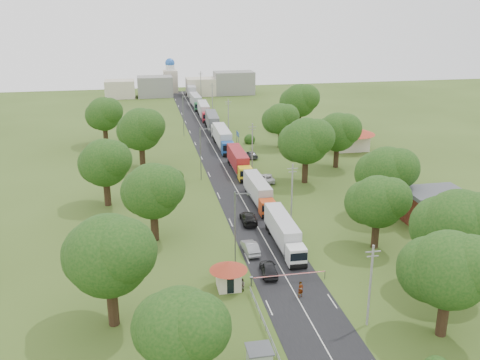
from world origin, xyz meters
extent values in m
plane|color=#374E1A|center=(0.00, 0.00, 0.00)|extent=(260.00, 260.00, 0.00)
cube|color=black|center=(0.00, 20.00, 0.00)|extent=(8.00, 200.00, 0.04)
cylinder|color=slate|center=(-4.50, -25.00, 0.55)|extent=(0.20, 0.20, 1.10)
cube|color=slate|center=(-4.50, -25.00, 1.05)|extent=(0.35, 0.35, 0.25)
cylinder|color=red|center=(0.00, -25.00, 1.00)|extent=(9.00, 0.12, 0.12)
cylinder|color=slate|center=(4.50, -25.00, 0.50)|extent=(0.10, 0.10, 1.00)
cube|color=beige|center=(-7.20, -25.00, 1.20)|extent=(2.60, 2.60, 2.40)
cone|color=#9B301C|center=(-7.20, -25.00, 2.90)|extent=(4.40, 4.40, 1.10)
cube|color=black|center=(-5.89, -25.00, 1.40)|extent=(0.02, 1.20, 0.90)
cube|color=black|center=(-7.20, -26.31, 1.00)|extent=(0.80, 0.02, 1.90)
cube|color=#99A593|center=(-7.00, -40.00, 1.15)|extent=(2.00, 2.00, 2.30)
cube|color=#47494F|center=(-7.00, -40.00, 2.35)|extent=(2.30, 2.30, 0.12)
cube|color=black|center=(-5.99, -40.00, 1.30)|extent=(0.02, 1.00, 0.80)
cylinder|color=slate|center=(5.20, 33.80, 2.00)|extent=(0.12, 0.12, 4.00)
cylinder|color=slate|center=(5.20, 36.20, 2.00)|extent=(0.12, 0.12, 4.00)
cube|color=navy|center=(5.20, 35.00, 3.60)|extent=(0.06, 3.00, 1.00)
cube|color=silver|center=(5.20, 35.00, 3.60)|extent=(0.07, 3.10, 0.06)
cylinder|color=gray|center=(5.50, -35.00, 4.50)|extent=(0.24, 0.24, 9.00)
cube|color=gray|center=(5.50, -35.00, 8.30)|extent=(1.60, 0.10, 0.10)
cube|color=gray|center=(5.50, -35.00, 7.80)|extent=(1.20, 0.10, 0.10)
cylinder|color=gray|center=(5.50, -7.00, 4.50)|extent=(0.24, 0.24, 9.00)
cube|color=gray|center=(5.50, -7.00, 8.30)|extent=(1.60, 0.10, 0.10)
cube|color=gray|center=(5.50, -7.00, 7.80)|extent=(1.20, 0.10, 0.10)
cylinder|color=gray|center=(5.50, 21.00, 4.50)|extent=(0.24, 0.24, 9.00)
cube|color=gray|center=(5.50, 21.00, 8.30)|extent=(1.60, 0.10, 0.10)
cube|color=gray|center=(5.50, 21.00, 7.80)|extent=(1.20, 0.10, 0.10)
cylinder|color=gray|center=(5.50, 49.00, 4.50)|extent=(0.24, 0.24, 9.00)
cube|color=gray|center=(5.50, 49.00, 8.30)|extent=(1.60, 0.10, 0.10)
cube|color=gray|center=(5.50, 49.00, 7.80)|extent=(1.20, 0.10, 0.10)
cylinder|color=gray|center=(5.50, 77.00, 4.50)|extent=(0.24, 0.24, 9.00)
cube|color=gray|center=(5.50, 77.00, 8.30)|extent=(1.60, 0.10, 0.10)
cube|color=gray|center=(5.50, 77.00, 7.80)|extent=(1.20, 0.10, 0.10)
cylinder|color=gray|center=(5.50, 105.00, 4.50)|extent=(0.24, 0.24, 9.00)
cube|color=gray|center=(5.50, 105.00, 8.30)|extent=(1.60, 0.10, 0.10)
cube|color=gray|center=(5.50, 105.00, 7.80)|extent=(1.20, 0.10, 0.10)
cylinder|color=slate|center=(-5.50, -20.00, 5.00)|extent=(0.16, 0.16, 10.00)
cube|color=slate|center=(-4.60, -20.00, 9.70)|extent=(1.80, 0.10, 0.10)
cube|color=slate|center=(-3.80, -20.00, 9.55)|extent=(0.50, 0.22, 0.15)
cylinder|color=slate|center=(-5.50, 15.00, 5.00)|extent=(0.16, 0.16, 10.00)
cube|color=slate|center=(-4.60, 15.00, 9.70)|extent=(1.80, 0.10, 0.10)
cube|color=slate|center=(-3.80, 15.00, 9.55)|extent=(0.50, 0.22, 0.15)
cylinder|color=slate|center=(-5.50, 50.00, 5.00)|extent=(0.16, 0.16, 10.00)
cube|color=slate|center=(-4.60, 50.00, 9.70)|extent=(1.80, 0.10, 0.10)
cube|color=slate|center=(-3.80, 50.00, 9.55)|extent=(0.50, 0.22, 0.15)
cylinder|color=#382616|center=(12.00, -38.00, 2.10)|extent=(1.08, 1.08, 4.20)
sphere|color=#133B10|center=(12.00, -38.00, 7.22)|extent=(7.70, 7.70, 7.70)
sphere|color=#133B10|center=(13.38, -39.10, 8.05)|extent=(6.05, 6.05, 6.05)
sphere|color=#133B10|center=(10.90, -36.62, 6.67)|extent=(6.60, 6.60, 6.60)
cylinder|color=#382616|center=(18.00, -30.00, 2.27)|extent=(1.12, 1.12, 4.55)
sphere|color=#133B10|center=(18.00, -30.00, 7.85)|extent=(8.40, 8.40, 8.40)
sphere|color=#133B10|center=(19.50, -31.20, 8.75)|extent=(6.60, 6.60, 6.60)
sphere|color=#133B10|center=(16.80, -28.50, 7.25)|extent=(7.20, 7.20, 7.20)
cylinder|color=#382616|center=(14.00, -18.00, 1.92)|extent=(1.04, 1.04, 3.85)
sphere|color=#133B10|center=(14.00, -18.00, 6.60)|extent=(7.00, 7.00, 7.00)
sphere|color=#133B10|center=(15.25, -19.00, 7.35)|extent=(5.50, 5.50, 5.50)
sphere|color=#133B10|center=(13.00, -16.75, 6.10)|extent=(6.00, 6.00, 6.00)
cylinder|color=#382616|center=(20.00, -8.00, 2.10)|extent=(1.08, 1.08, 4.20)
sphere|color=#133B10|center=(20.00, -8.00, 7.22)|extent=(7.70, 7.70, 7.70)
sphere|color=#133B10|center=(21.38, -9.10, 8.05)|extent=(6.05, 6.05, 6.05)
sphere|color=#133B10|center=(18.90, -6.62, 6.67)|extent=(6.60, 6.60, 6.60)
cylinder|color=#382616|center=(13.00, 10.00, 2.27)|extent=(1.12, 1.12, 4.55)
sphere|color=#133B10|center=(13.00, 10.00, 7.85)|extent=(8.40, 8.40, 8.40)
sphere|color=#133B10|center=(14.50, 8.80, 8.75)|extent=(6.60, 6.60, 6.60)
sphere|color=#133B10|center=(11.80, 11.50, 7.25)|extent=(7.20, 7.20, 7.20)
cylinder|color=#382616|center=(22.00, 18.00, 2.10)|extent=(1.08, 1.08, 4.20)
sphere|color=#133B10|center=(22.00, 18.00, 7.22)|extent=(7.70, 7.70, 7.70)
sphere|color=#133B10|center=(23.38, 16.90, 8.05)|extent=(6.05, 6.05, 6.05)
sphere|color=#133B10|center=(20.90, 19.38, 6.67)|extent=(6.60, 6.60, 6.60)
cylinder|color=#382616|center=(15.00, 35.00, 1.92)|extent=(1.04, 1.04, 3.85)
sphere|color=#133B10|center=(15.00, 35.00, 6.60)|extent=(7.00, 7.00, 7.00)
sphere|color=#133B10|center=(16.25, 34.00, 7.35)|extent=(5.50, 5.50, 5.50)
sphere|color=#133B10|center=(14.00, 36.25, 6.10)|extent=(6.00, 6.00, 6.00)
cylinder|color=#382616|center=(24.00, 50.00, 2.27)|extent=(1.12, 1.12, 4.55)
sphere|color=#133B10|center=(24.00, 50.00, 7.85)|extent=(8.40, 8.40, 8.40)
sphere|color=#133B10|center=(25.50, 48.80, 8.75)|extent=(6.60, 6.60, 6.60)
sphere|color=#133B10|center=(22.80, 51.50, 7.25)|extent=(7.20, 7.20, 7.20)
sphere|color=#133B10|center=(-14.00, -42.00, 6.60)|extent=(7.00, 7.00, 7.00)
sphere|color=#133B10|center=(-12.75, -43.00, 7.35)|extent=(5.50, 5.50, 5.50)
sphere|color=#133B10|center=(-15.00, -40.75, 6.10)|extent=(6.00, 6.00, 6.00)
cylinder|color=#382616|center=(-20.00, -30.00, 2.27)|extent=(1.12, 1.12, 4.55)
sphere|color=#133B10|center=(-20.00, -30.00, 7.85)|extent=(8.40, 8.40, 8.40)
sphere|color=#133B10|center=(-18.50, -31.20, 8.75)|extent=(6.60, 6.60, 6.60)
sphere|color=#133B10|center=(-21.20, -28.50, 7.25)|extent=(7.20, 7.20, 7.20)
cylinder|color=#382616|center=(-15.00, -10.00, 2.10)|extent=(1.08, 1.08, 4.20)
sphere|color=#133B10|center=(-15.00, -10.00, 7.22)|extent=(7.70, 7.70, 7.70)
sphere|color=#133B10|center=(-13.62, -11.10, 8.05)|extent=(6.05, 6.05, 6.05)
sphere|color=#133B10|center=(-16.10, -8.62, 6.67)|extent=(6.60, 6.60, 6.60)
cylinder|color=#382616|center=(-22.00, 5.00, 2.10)|extent=(1.08, 1.08, 4.20)
sphere|color=#133B10|center=(-22.00, 5.00, 7.22)|extent=(7.70, 7.70, 7.70)
sphere|color=#133B10|center=(-20.62, 3.90, 8.05)|extent=(6.05, 6.05, 6.05)
sphere|color=#133B10|center=(-23.10, 6.38, 6.67)|extent=(6.60, 6.60, 6.60)
cylinder|color=#382616|center=(-16.00, 25.00, 2.27)|extent=(1.12, 1.12, 4.55)
sphere|color=#133B10|center=(-16.00, 25.00, 7.85)|extent=(8.40, 8.40, 8.40)
sphere|color=#133B10|center=(-14.50, 23.80, 8.75)|extent=(6.60, 6.60, 6.60)
sphere|color=#133B10|center=(-17.20, 26.50, 7.25)|extent=(7.20, 7.20, 7.20)
cylinder|color=#382616|center=(-24.00, 45.00, 2.10)|extent=(1.08, 1.08, 4.20)
sphere|color=#133B10|center=(-24.00, 45.00, 7.22)|extent=(7.70, 7.70, 7.70)
sphere|color=#133B10|center=(-22.62, 43.90, 8.05)|extent=(6.05, 6.05, 6.05)
sphere|color=#133B10|center=(-25.10, 46.38, 6.67)|extent=(6.60, 6.60, 6.60)
cube|color=maroon|center=(26.00, -12.00, 2.30)|extent=(8.00, 6.00, 4.60)
cube|color=#47494F|center=(26.00, -12.00, 4.90)|extent=(8.60, 6.60, 0.60)
cube|color=beige|center=(30.00, 30.00, 2.00)|extent=(7.00, 5.00, 4.00)
cone|color=#9B301C|center=(30.00, 30.00, 4.90)|extent=(10.08, 10.08, 1.80)
cube|color=gray|center=(-10.00, 110.00, 3.50)|extent=(12.00, 8.00, 7.00)
cube|color=beige|center=(6.00, 110.00, 3.00)|extent=(10.00, 8.00, 6.00)
cube|color=gray|center=(18.00, 110.00, 4.00)|extent=(14.00, 8.00, 8.00)
cube|color=beige|center=(-22.00, 110.00, 3.00)|extent=(10.00, 8.00, 6.00)
cube|color=beige|center=(-4.00, 118.00, 4.00)|extent=(5.00, 5.00, 8.00)
cylinder|color=silver|center=(-4.00, 118.00, 9.00)|extent=(3.20, 3.20, 2.00)
sphere|color=#2659B2|center=(-4.00, 118.00, 10.60)|extent=(3.40, 3.40, 3.40)
cube|color=white|center=(2.03, -21.20, 1.47)|extent=(2.31, 2.31, 2.37)
cube|color=black|center=(2.03, -22.34, 1.80)|extent=(2.18, 0.05, 1.04)
cube|color=slate|center=(2.03, -22.29, 0.52)|extent=(2.09, 0.28, 0.33)
cube|color=slate|center=(2.03, -14.55, 0.71)|extent=(2.32, 10.95, 0.28)
cube|color=silver|center=(2.03, -14.26, 2.42)|extent=(2.51, 11.23, 2.85)
cylinder|color=black|center=(2.03, -22.05, 0.47)|extent=(2.23, 0.95, 0.95)
cylinder|color=black|center=(2.03, -20.34, 0.47)|extent=(2.23, 0.95, 0.95)
cylinder|color=black|center=(2.03, -11.22, 0.47)|extent=(2.23, 0.95, 0.95)
cylinder|color=black|center=(2.03, -9.80, 0.47)|extent=(2.23, 0.95, 0.95)
cube|color=#C94217|center=(2.34, -4.60, 1.46)|extent=(2.30, 2.30, 2.36)
cube|color=black|center=(2.34, -5.74, 1.79)|extent=(2.17, 0.06, 1.04)
cube|color=slate|center=(2.34, -5.69, 0.52)|extent=(2.08, 0.28, 0.33)
cube|color=slate|center=(2.34, 2.00, 0.71)|extent=(2.35, 10.88, 0.28)
cube|color=#B5B5B5|center=(2.34, 2.29, 2.41)|extent=(2.54, 11.17, 2.83)
cylinder|color=black|center=(2.34, -5.45, 0.47)|extent=(2.22, 0.94, 0.94)
cylinder|color=black|center=(2.34, -3.75, 0.47)|extent=(2.22, 0.94, 0.94)
cylinder|color=black|center=(2.34, 5.31, 0.47)|extent=(2.22, 0.94, 0.94)
cylinder|color=black|center=(2.34, 6.72, 0.47)|extent=(2.22, 0.94, 0.94)
cube|color=yellow|center=(2.36, 12.67, 1.53)|extent=(2.40, 2.40, 2.47)
cube|color=black|center=(2.36, 11.47, 1.88)|extent=(2.27, 0.05, 1.09)
cube|color=slate|center=(2.36, 11.53, 0.54)|extent=(2.18, 0.27, 0.35)
cube|color=slate|center=(2.36, 19.59, 0.74)|extent=(2.40, 11.40, 0.30)
cube|color=maroon|center=(2.36, 19.89, 2.52)|extent=(2.60, 11.70, 2.97)
cylinder|color=black|center=(2.36, 11.78, 0.49)|extent=(2.32, 0.99, 0.99)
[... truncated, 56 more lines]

